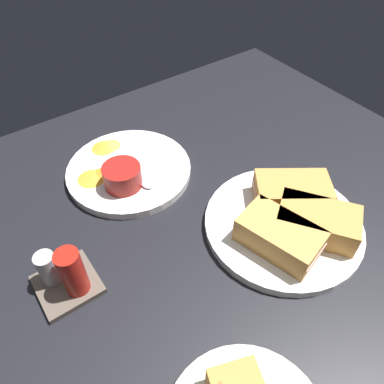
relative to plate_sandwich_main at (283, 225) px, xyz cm
name	(u,v)px	position (x,y,z in cm)	size (l,w,h in cm)	color
ground_plane	(231,260)	(0.62, 11.02, -2.30)	(110.00, 110.00, 3.00)	black
plate_sandwich_main	(283,225)	(0.00, 0.00, 0.00)	(27.46, 27.46, 1.60)	white
sandwich_half_near	(279,236)	(-2.85, 4.37, 3.20)	(14.62, 10.72, 4.80)	tan
sandwich_half_far	(317,222)	(-4.37, -2.85, 3.20)	(15.01, 13.70, 4.80)	#C68C42
sandwich_half_extra	(292,192)	(2.85, -4.37, 3.20)	(13.66, 15.01, 4.80)	#C68C42
ramekin_dark_sauce	(298,192)	(2.52, -5.64, 2.93)	(7.43, 7.43, 3.96)	navy
spoon_by_dark_ramekin	(292,221)	(-1.00, -1.07, 1.16)	(7.20, 8.72, 0.80)	silver
plate_chips_companion	(129,170)	(28.15, 15.18, 0.00)	(24.83, 24.83, 1.60)	white
ramekin_light_gravy	(122,176)	(24.42, 18.28, 3.11)	(7.27, 7.27, 4.31)	maroon
spoon_by_gravy_ramekin	(143,180)	(22.99, 14.84, 1.16)	(9.93, 2.40, 0.80)	silver
plantain_chip_scatter	(101,161)	(32.79, 19.00, 1.10)	(13.71, 13.50, 0.60)	gold
condiment_caddy	(66,275)	(10.58, 35.20, 2.61)	(9.00, 9.00, 9.50)	brown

